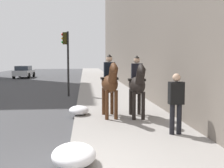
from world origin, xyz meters
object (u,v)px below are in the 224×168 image
Objects in this scene: pedestrian_greeting at (176,100)px; traffic_light_near_curb at (66,53)px; mounted_horse_near at (110,83)px; car_mid_lane at (24,72)px; mounted_horse_far at (137,84)px.

pedestrian_greeting is 0.44× the size of traffic_light_near_curb.
pedestrian_greeting is at bearing -158.90° from traffic_light_near_curb.
mounted_horse_near reaches higher than car_mid_lane.
traffic_light_near_curb is (6.80, 1.95, 1.19)m from mounted_horse_near.
mounted_horse_far is 2.41m from pedestrian_greeting.
car_mid_lane is (26.40, 9.70, -0.34)m from pedestrian_greeting.
traffic_light_near_curb is at bearing -167.23° from mounted_horse_near.
car_mid_lane is 1.17× the size of traffic_light_near_curb.
mounted_horse_near is 1.34× the size of pedestrian_greeting.
mounted_horse_near is at bearing -163.99° from traffic_light_near_curb.
traffic_light_near_curb is (-17.15, -6.13, 1.82)m from car_mid_lane.
traffic_light_near_curb reaches higher than mounted_horse_near.
mounted_horse_near is 0.51× the size of car_mid_lane.
traffic_light_near_curb is at bearing 20.63° from pedestrian_greeting.
mounted_horse_near is 1.02× the size of mounted_horse_far.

